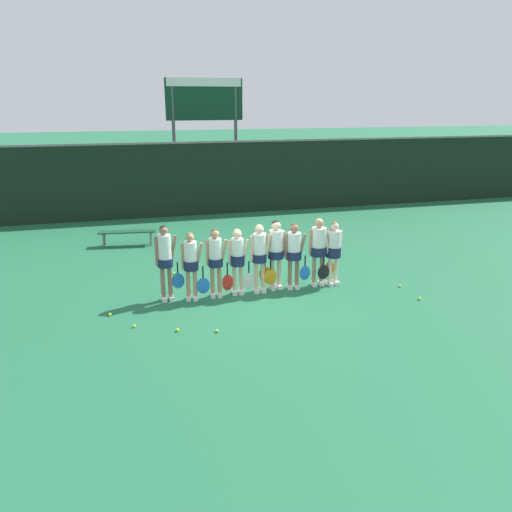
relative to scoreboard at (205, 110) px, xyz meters
name	(u,v)px	position (x,y,z in m)	size (l,w,h in m)	color
ground_plane	(255,292)	(-0.59, -10.20, -4.08)	(140.00, 140.00, 0.00)	#216642
fence_windscreen	(198,179)	(-0.59, -1.35, -2.59)	(60.00, 0.08, 2.94)	black
scoreboard	(205,110)	(0.00, 0.00, 0.00)	(3.18, 0.15, 5.33)	#515156
bench_courtside	(127,233)	(-3.48, -5.20, -3.67)	(1.82, 0.57, 0.47)	#19472D
player_0	(165,257)	(-2.69, -10.15, -3.03)	(0.64, 0.35, 1.78)	#8C664C
player_1	(191,261)	(-2.13, -10.29, -3.15)	(0.63, 0.34, 1.61)	tan
player_2	(216,257)	(-1.55, -10.24, -3.11)	(0.61, 0.35, 1.65)	tan
player_3	(238,257)	(-1.01, -10.21, -3.15)	(0.62, 0.34, 1.60)	beige
player_4	(260,253)	(-0.48, -10.23, -3.10)	(0.65, 0.35, 1.68)	beige
player_5	(275,248)	(-0.05, -10.12, -3.04)	(0.67, 0.38, 1.73)	beige
player_6	(294,250)	(0.40, -10.20, -3.10)	(0.65, 0.38, 1.65)	#8C664C
player_7	(319,246)	(1.05, -10.16, -3.05)	(0.68, 0.41, 1.72)	tan
player_8	(334,249)	(1.43, -10.22, -3.13)	(0.66, 0.37, 1.62)	beige
tennis_ball_0	(280,276)	(0.30, -9.38, -4.04)	(0.07, 0.07, 0.07)	#CCE033
tennis_ball_1	(174,273)	(-2.37, -8.41, -4.04)	(0.07, 0.07, 0.07)	#CCE033
tennis_ball_2	(178,330)	(-2.67, -11.92, -4.04)	(0.07, 0.07, 0.07)	#CCE033
tennis_ball_3	(217,331)	(-1.91, -12.16, -4.04)	(0.06, 0.06, 0.06)	#CCE033
tennis_ball_4	(110,314)	(-3.99, -10.77, -4.04)	(0.07, 0.07, 0.07)	#CCE033
tennis_ball_5	(400,286)	(2.99, -10.84, -4.04)	(0.06, 0.06, 0.06)	#CCE033
tennis_ball_6	(134,326)	(-3.51, -11.50, -4.04)	(0.07, 0.07, 0.07)	#CCE033
tennis_ball_7	(419,299)	(2.99, -11.72, -4.04)	(0.07, 0.07, 0.07)	#CCE033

